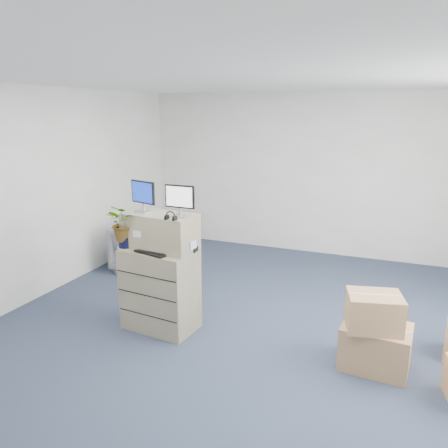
# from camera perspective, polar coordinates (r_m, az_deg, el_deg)

# --- Properties ---
(ground) EXTENTS (7.00, 7.00, 0.00)m
(ground) POSITION_cam_1_polar(r_m,az_deg,el_deg) (4.97, 2.50, -15.20)
(ground) COLOR #233040
(ground) RESTS_ON ground
(wall_back) EXTENTS (6.00, 0.02, 2.80)m
(wall_back) POSITION_cam_1_polar(r_m,az_deg,el_deg) (7.79, 11.39, 6.36)
(wall_back) COLOR beige
(wall_back) RESTS_ON ground
(filing_cabinet_lower) EXTENTS (0.86, 0.58, 0.95)m
(filing_cabinet_lower) POSITION_cam_1_polar(r_m,az_deg,el_deg) (5.13, -8.35, -8.44)
(filing_cabinet_lower) COLOR gray
(filing_cabinet_lower) RESTS_ON ground
(filing_cabinet_upper) EXTENTS (0.85, 0.49, 0.41)m
(filing_cabinet_upper) POSITION_cam_1_polar(r_m,az_deg,el_deg) (4.94, -8.33, -0.96)
(filing_cabinet_upper) COLOR gray
(filing_cabinet_upper) RESTS_ON filing_cabinet_lower
(monitor_left) EXTENTS (0.35, 0.18, 0.35)m
(monitor_left) POSITION_cam_1_polar(r_m,az_deg,el_deg) (4.97, -10.53, 3.80)
(monitor_left) COLOR #99999E
(monitor_left) RESTS_ON filing_cabinet_upper
(monitor_right) EXTENTS (0.35, 0.14, 0.34)m
(monitor_right) POSITION_cam_1_polar(r_m,az_deg,el_deg) (4.69, -5.81, 3.27)
(monitor_right) COLOR #99999E
(monitor_right) RESTS_ON filing_cabinet_upper
(headphones) EXTENTS (0.12, 0.03, 0.12)m
(headphones) POSITION_cam_1_polar(r_m,az_deg,el_deg) (4.59, -6.98, 0.96)
(headphones) COLOR black
(headphones) RESTS_ON filing_cabinet_upper
(keyboard) EXTENTS (0.44, 0.27, 0.02)m
(keyboard) POSITION_cam_1_polar(r_m,az_deg,el_deg) (4.85, -9.35, -3.67)
(keyboard) COLOR black
(keyboard) RESTS_ON filing_cabinet_lower
(mouse) EXTENTS (0.09, 0.06, 0.03)m
(mouse) POSITION_cam_1_polar(r_m,az_deg,el_deg) (4.71, -5.60, -4.03)
(mouse) COLOR silver
(mouse) RESTS_ON filing_cabinet_lower
(water_bottle) EXTENTS (0.07, 0.07, 0.25)m
(water_bottle) POSITION_cam_1_polar(r_m,az_deg,el_deg) (4.91, -7.40, -2.02)
(water_bottle) COLOR #95979D
(water_bottle) RESTS_ON filing_cabinet_lower
(phone_dock) EXTENTS (0.05, 0.05, 0.11)m
(phone_dock) POSITION_cam_1_polar(r_m,az_deg,el_deg) (5.00, -8.78, -2.79)
(phone_dock) COLOR silver
(phone_dock) RESTS_ON filing_cabinet_lower
(external_drive) EXTENTS (0.19, 0.15, 0.06)m
(external_drive) POSITION_cam_1_polar(r_m,az_deg,el_deg) (4.89, -4.55, -3.17)
(external_drive) COLOR black
(external_drive) RESTS_ON filing_cabinet_lower
(tissue_box) EXTENTS (0.24, 0.15, 0.09)m
(tissue_box) POSITION_cam_1_polar(r_m,az_deg,el_deg) (4.82, -5.12, -2.58)
(tissue_box) COLOR #3A6EC5
(tissue_box) RESTS_ON external_drive
(potted_plant) EXTENTS (0.50, 0.52, 0.41)m
(potted_plant) POSITION_cam_1_polar(r_m,az_deg,el_deg) (5.03, -12.79, -0.52)
(potted_plant) COLOR #90AC8A
(potted_plant) RESTS_ON filing_cabinet_lower
(office_chair) EXTENTS (0.86, 0.81, 0.83)m
(office_chair) POSITION_cam_1_polar(r_m,az_deg,el_deg) (7.05, -10.42, -2.64)
(office_chair) COLOR #58585D
(office_chair) RESTS_ON ground
(cardboard_boxes) EXTENTS (1.69, 1.27, 0.79)m
(cardboard_boxes) POSITION_cam_1_polar(r_m,az_deg,el_deg) (4.77, 25.10, -14.13)
(cardboard_boxes) COLOR #A0704D
(cardboard_boxes) RESTS_ON ground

